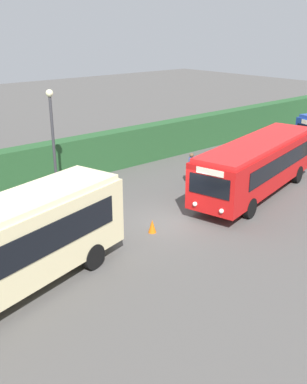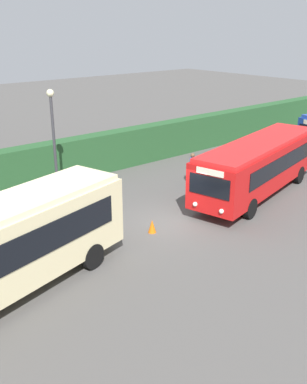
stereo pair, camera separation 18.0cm
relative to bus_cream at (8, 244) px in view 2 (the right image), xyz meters
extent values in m
plane|color=#514F4C|center=(8.08, 0.88, -1.90)|extent=(111.57, 111.57, 0.00)
cube|color=beige|center=(0.01, 0.00, -0.07)|extent=(9.44, 4.56, 2.56)
cube|color=#F8E8B2|center=(0.01, 0.00, 1.31)|extent=(9.13, 4.31, 0.20)
cube|color=black|center=(0.59, -1.06, 0.24)|extent=(6.92, 1.84, 1.02)
cylinder|color=black|center=(3.02, -0.31, -1.40)|extent=(1.04, 0.52, 1.00)
cylinder|color=black|center=(2.48, 1.74, -1.40)|extent=(1.04, 0.52, 1.00)
cube|color=red|center=(14.18, 0.63, -0.24)|extent=(10.61, 4.69, 2.22)
cube|color=red|center=(14.18, 0.63, 0.97)|extent=(10.26, 4.42, 0.20)
cube|color=black|center=(14.75, -0.55, 0.03)|extent=(7.86, 1.78, 0.89)
cube|color=black|center=(14.20, 1.94, 0.03)|extent=(7.86, 1.78, 0.89)
cube|color=black|center=(9.14, -0.49, 0.03)|extent=(0.49, 2.02, 0.93)
cube|color=silver|center=(9.14, -0.49, 0.69)|extent=(0.34, 1.36, 0.28)
cylinder|color=black|center=(11.31, -1.19, -1.40)|extent=(1.04, 0.49, 1.00)
cylinder|color=black|center=(10.81, 1.07, -1.40)|extent=(1.04, 0.49, 1.00)
cylinder|color=black|center=(17.55, 0.19, -1.40)|extent=(1.04, 0.49, 1.00)
cylinder|color=black|center=(17.05, 2.45, -1.40)|extent=(1.04, 0.49, 1.00)
sphere|color=silver|center=(9.27, -1.17, -1.00)|extent=(0.22, 0.22, 0.22)
sphere|color=silver|center=(8.97, 0.18, -1.00)|extent=(0.22, 0.22, 0.22)
sphere|color=silver|center=(22.00, 2.98, -1.00)|extent=(0.22, 0.22, 0.22)
cube|color=#334C8C|center=(12.53, 3.94, -1.45)|extent=(0.36, 0.35, 0.88)
cube|color=#334C8C|center=(12.53, 3.94, -0.63)|extent=(0.50, 0.45, 0.77)
sphere|color=brown|center=(12.53, 3.94, -0.12)|extent=(0.24, 0.24, 0.24)
cube|color=#26522A|center=(8.08, 9.49, -0.70)|extent=(67.79, 1.11, 2.40)
cone|color=orange|center=(6.74, 0.62, -1.60)|extent=(0.36, 0.36, 0.60)
cylinder|color=#38383D|center=(5.20, 6.23, 0.85)|extent=(0.14, 0.14, 5.48)
sphere|color=beige|center=(5.20, 6.23, 3.77)|extent=(0.36, 0.36, 0.36)
camera|label=1|loc=(-5.03, -13.09, 6.78)|focal=41.94mm
camera|label=2|loc=(-4.89, -13.21, 6.78)|focal=41.94mm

